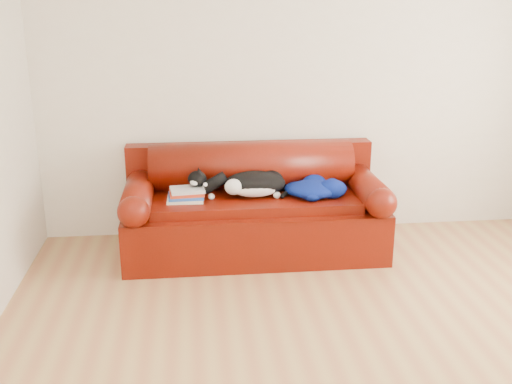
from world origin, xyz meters
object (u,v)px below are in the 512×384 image
(sofa_base, at_px, (254,225))
(book_stack, at_px, (186,195))
(blanket, at_px, (315,188))
(cat, at_px, (254,185))

(sofa_base, height_order, book_stack, book_stack)
(sofa_base, distance_m, book_stack, 0.64)
(blanket, bearing_deg, sofa_base, 170.90)
(cat, xyz_separation_m, blanket, (0.49, -0.03, -0.03))
(book_stack, distance_m, blanket, 1.03)
(cat, height_order, blanket, cat)
(sofa_base, bearing_deg, cat, -95.28)
(book_stack, relative_size, blanket, 0.57)
(sofa_base, height_order, cat, cat)
(blanket, bearing_deg, cat, 176.07)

